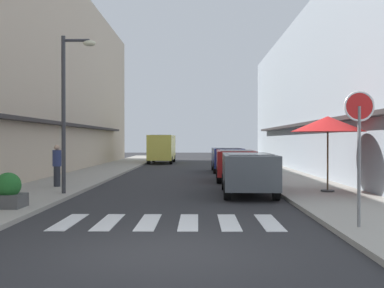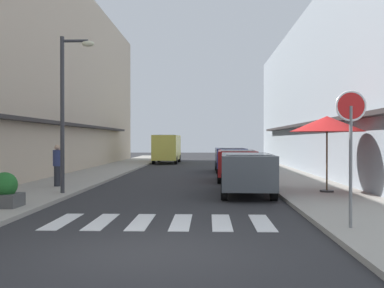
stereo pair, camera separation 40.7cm
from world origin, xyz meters
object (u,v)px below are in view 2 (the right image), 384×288
Objects in this scene: delivery_van at (167,147)px; street_lamp at (68,98)px; parked_car_mid at (237,162)px; parked_car_near at (247,169)px; planter_corner at (5,191)px; pedestrian_walking_near at (57,164)px; round_street_sign at (351,123)px; parked_car_far at (230,157)px; cafe_umbrella at (327,124)px.

delivery_van is 22.73m from street_lamp.
delivery_van reaches higher than parked_car_mid.
parked_car_mid is 17.08m from delivery_van.
parked_car_near is 7.98m from planter_corner.
delivery_van reaches higher than pedestrian_walking_near.
round_street_sign is at bearing -37.21° from street_lamp.
street_lamp is (-6.22, -6.23, 2.49)m from parked_car_mid.
pedestrian_walking_near is at bearing -151.50° from parked_car_mid.
round_street_sign reaches higher than parked_car_far.
planter_corner is at bearing -94.67° from delivery_van.
delivery_van is 1.89× the size of round_street_sign.
parked_car_far is 12.31m from pedestrian_walking_near.
parked_car_near is 1.10× the size of parked_car_far.
parked_car_mid is 1.55× the size of round_street_sign.
planter_corner is 5.58m from pedestrian_walking_near.
delivery_van is at bearing -76.43° from pedestrian_walking_near.
cafe_umbrella is (9.03, 0.64, -0.91)m from street_lamp.
planter_corner is 0.58× the size of pedestrian_walking_near.
parked_car_near is at bearing 103.72° from round_street_sign.
round_street_sign is at bearing -77.33° from delivery_van.
street_lamp is at bearing 77.75° from planter_corner.
delivery_van is at bearing 85.33° from planter_corner.
delivery_van is (-4.82, 16.37, 0.48)m from parked_car_mid.
parked_car_far is (0.00, 5.90, -0.00)m from parked_car_mid.
street_lamp is 9.10m from cafe_umbrella.
pedestrian_walking_near reaches higher than parked_car_near.
parked_car_near is 3.23m from cafe_umbrella.
round_street_sign reaches higher than parked_car_mid.
delivery_van is at bearing 106.39° from parked_car_mid.
parked_car_far is 1.55× the size of cafe_umbrella.
parked_car_mid is 6.46m from cafe_umbrella.
delivery_van is at bearing 109.17° from cafe_umbrella.
pedestrian_walking_near is at bearing 171.01° from cafe_umbrella.
pedestrian_walking_near is (-7.33, -9.88, 0.06)m from parked_car_far.
parked_car_far is 0.76× the size of delivery_van.
delivery_van is 26.00m from planter_corner.
parked_car_mid is 1.66× the size of cafe_umbrella.
parked_car_mid reaches higher than planter_corner.
delivery_van is 23.28m from cafe_umbrella.
cafe_umbrella reaches higher than parked_car_mid.
parked_car_far is (0.00, 11.50, -0.00)m from parked_car_near.
pedestrian_walking_near is at bearing 137.54° from round_street_sign.
round_street_sign is (1.60, -18.06, 1.39)m from parked_car_far.
pedestrian_walking_near is at bearing 167.56° from parked_car_near.
parked_car_mid is at bearing 53.96° from planter_corner.
parked_car_far is 4.36× the size of planter_corner.
round_street_sign reaches higher than delivery_van.
pedestrian_walking_near reaches higher than parked_car_far.
delivery_van is at bearing 86.46° from street_lamp.
street_lamp is (-6.22, -12.13, 2.49)m from parked_car_far.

